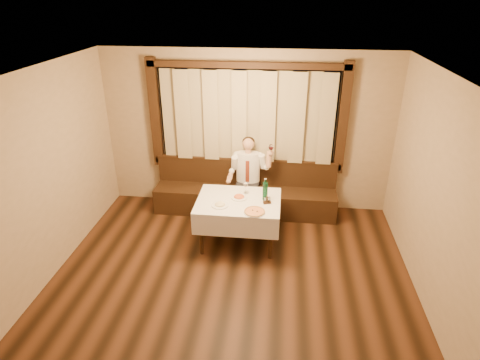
# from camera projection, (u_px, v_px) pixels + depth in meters

# --- Properties ---
(room) EXTENTS (5.01, 6.01, 2.81)m
(room) POSITION_uv_depth(u_px,v_px,m) (232.00, 176.00, 5.11)
(room) COLOR black
(room) RESTS_ON ground
(banquette) EXTENTS (3.20, 0.61, 0.94)m
(banquette) POSITION_uv_depth(u_px,v_px,m) (245.00, 195.00, 7.19)
(banquette) COLOR black
(banquette) RESTS_ON ground
(dining_table) EXTENTS (1.27, 0.97, 0.76)m
(dining_table) POSITION_uv_depth(u_px,v_px,m) (239.00, 206.00, 6.13)
(dining_table) COLOR black
(dining_table) RESTS_ON ground
(pizza) EXTENTS (0.32, 0.32, 0.03)m
(pizza) POSITION_uv_depth(u_px,v_px,m) (255.00, 212.00, 5.74)
(pizza) COLOR white
(pizza) RESTS_ON dining_table
(pasta_red) EXTENTS (0.26, 0.26, 0.09)m
(pasta_red) POSITION_uv_depth(u_px,v_px,m) (239.00, 196.00, 6.14)
(pasta_red) COLOR white
(pasta_red) RESTS_ON dining_table
(pasta_cream) EXTENTS (0.26, 0.26, 0.09)m
(pasta_cream) POSITION_uv_depth(u_px,v_px,m) (220.00, 203.00, 5.92)
(pasta_cream) COLOR white
(pasta_cream) RESTS_ON dining_table
(green_bottle) EXTENTS (0.08, 0.08, 0.35)m
(green_bottle) POSITION_uv_depth(u_px,v_px,m) (265.00, 191.00, 6.03)
(green_bottle) COLOR #11512F
(green_bottle) RESTS_ON dining_table
(table_wine_glass) EXTENTS (0.07, 0.07, 0.20)m
(table_wine_glass) POSITION_uv_depth(u_px,v_px,m) (246.00, 185.00, 6.22)
(table_wine_glass) COLOR white
(table_wine_glass) RESTS_ON dining_table
(cruet_caddy) EXTENTS (0.12, 0.09, 0.12)m
(cruet_caddy) POSITION_uv_depth(u_px,v_px,m) (267.00, 201.00, 5.97)
(cruet_caddy) COLOR black
(cruet_caddy) RESTS_ON dining_table
(seated_man) EXTENTS (0.77, 0.57, 1.40)m
(seated_man) POSITION_uv_depth(u_px,v_px,m) (248.00, 171.00, 6.89)
(seated_man) COLOR black
(seated_man) RESTS_ON ground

